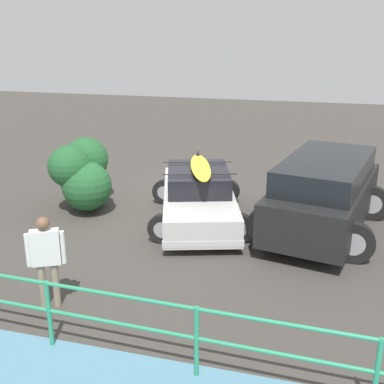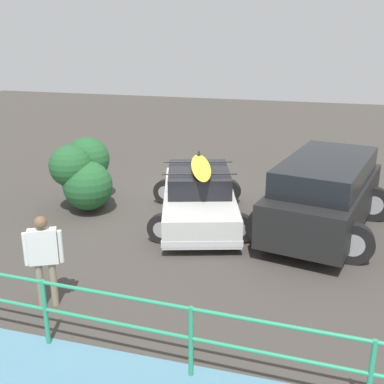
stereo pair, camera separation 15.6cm
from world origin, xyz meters
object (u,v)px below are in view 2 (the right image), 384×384
(person_bystander, at_px, (44,253))
(sedan_car, at_px, (199,197))
(suv_car, at_px, (325,194))
(bush_near_left, at_px, (85,178))

(person_bystander, bearing_deg, sedan_car, -107.45)
(suv_car, xyz_separation_m, bush_near_left, (6.17, -0.03, -0.13))
(bush_near_left, bearing_deg, person_bystander, 110.40)
(sedan_car, height_order, suv_car, suv_car)
(suv_car, bearing_deg, sedan_car, 2.05)
(suv_car, bearing_deg, person_bystander, 46.48)
(person_bystander, bearing_deg, suv_car, -133.52)
(sedan_car, relative_size, person_bystander, 2.74)
(suv_car, distance_m, person_bystander, 6.43)
(sedan_car, bearing_deg, person_bystander, 72.55)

